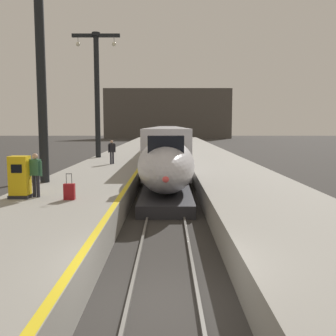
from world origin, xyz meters
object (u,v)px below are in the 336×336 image
(passenger_near_edge, at_px, (37,172))
(ticket_machine_yellow, at_px, (21,179))
(rolling_suitcase, at_px, (71,192))
(highspeed_train_main, at_px, (168,142))
(passenger_mid_platform, at_px, (113,150))
(station_column_far, at_px, (98,84))
(station_column_mid, at_px, (42,54))

(passenger_near_edge, height_order, ticket_machine_yellow, passenger_near_edge)
(passenger_near_edge, bearing_deg, rolling_suitcase, -20.34)
(rolling_suitcase, distance_m, ticket_machine_yellow, 2.05)
(highspeed_train_main, xyz_separation_m, passenger_mid_platform, (-3.91, -15.77, 0.09))
(station_column_far, xyz_separation_m, ticket_machine_yellow, (0.35, -18.54, -5.43))
(rolling_suitcase, bearing_deg, passenger_mid_platform, 91.42)
(highspeed_train_main, height_order, passenger_near_edge, highspeed_train_main)
(highspeed_train_main, relative_size, ticket_machine_yellow, 36.04)
(passenger_near_edge, xyz_separation_m, ticket_machine_yellow, (-0.56, -0.15, -0.25))
(station_column_mid, distance_m, passenger_near_edge, 6.47)
(passenger_near_edge, bearing_deg, highspeed_train_main, 80.08)
(highspeed_train_main, xyz_separation_m, ticket_machine_yellow, (-5.55, -28.68, -0.16))
(passenger_near_edge, bearing_deg, station_column_mid, 103.15)
(rolling_suitcase, bearing_deg, station_column_mid, 117.67)
(passenger_near_edge, bearing_deg, ticket_machine_yellow, -165.16)
(highspeed_train_main, distance_m, ticket_machine_yellow, 29.21)
(station_column_far, distance_m, ticket_machine_yellow, 19.32)
(passenger_near_edge, distance_m, passenger_mid_platform, 12.80)
(highspeed_train_main, distance_m, station_column_far, 12.86)
(rolling_suitcase, bearing_deg, highspeed_train_main, 82.98)
(highspeed_train_main, bearing_deg, station_column_mid, -103.47)
(station_column_far, height_order, passenger_mid_platform, station_column_far)
(station_column_mid, bearing_deg, rolling_suitcase, -62.33)
(station_column_far, bearing_deg, station_column_mid, -90.00)
(passenger_near_edge, height_order, passenger_mid_platform, same)
(station_column_mid, xyz_separation_m, passenger_mid_platform, (1.99, 8.85, -5.07))
(passenger_near_edge, relative_size, passenger_mid_platform, 1.00)
(highspeed_train_main, xyz_separation_m, station_column_far, (-5.90, -10.14, 5.27))
(passenger_mid_platform, xyz_separation_m, rolling_suitcase, (0.33, -13.28, -0.69))
(rolling_suitcase, xyz_separation_m, ticket_machine_yellow, (-1.97, 0.37, 0.44))
(station_column_far, bearing_deg, rolling_suitcase, -83.00)
(highspeed_train_main, bearing_deg, station_column_far, -120.19)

